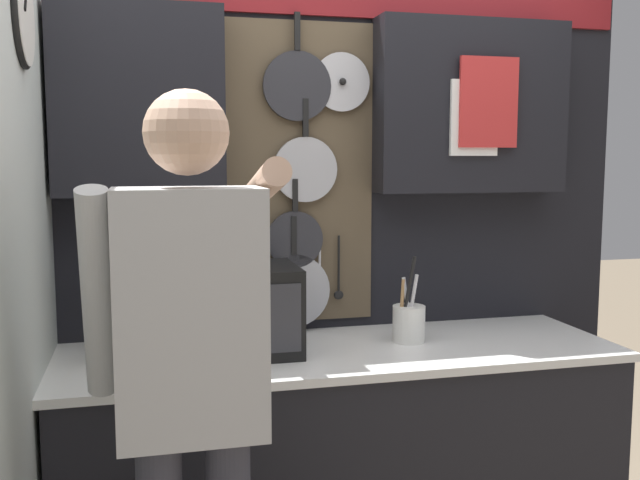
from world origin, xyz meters
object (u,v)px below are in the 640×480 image
(microwave, at_px, (230,310))
(knife_block, at_px, (126,332))
(utensil_crock, at_px, (409,322))
(person, at_px, (191,363))

(microwave, relative_size, knife_block, 1.81)
(knife_block, bearing_deg, utensil_crock, -0.01)
(utensil_crock, xyz_separation_m, person, (-0.87, -0.68, 0.10))
(knife_block, relative_size, person, 0.15)
(utensil_crock, bearing_deg, person, -141.91)
(knife_block, xyz_separation_m, utensil_crock, (1.05, -0.00, -0.02))
(knife_block, relative_size, utensil_crock, 0.80)
(microwave, height_order, knife_block, microwave)
(microwave, distance_m, utensil_crock, 0.69)
(utensil_crock, relative_size, person, 0.19)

